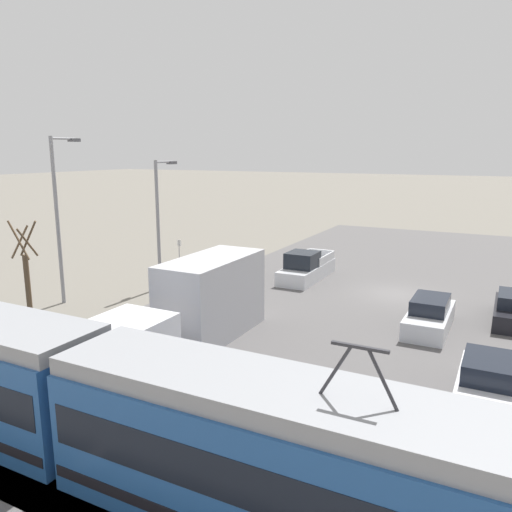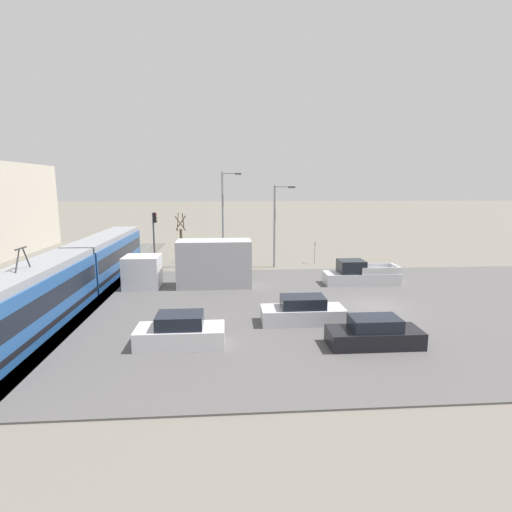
{
  "view_description": "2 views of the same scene",
  "coord_description": "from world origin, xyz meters",
  "px_view_note": "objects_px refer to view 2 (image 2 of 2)",
  "views": [
    {
      "loc": [
        -5.44,
        28.27,
        8.1
      ],
      "look_at": [
        5.04,
        7.72,
        3.27
      ],
      "focal_mm": 35.0,
      "sensor_mm": 36.0,
      "label": 1
    },
    {
      "loc": [
        -23.77,
        9.29,
        7.73
      ],
      "look_at": [
        3.12,
        7.34,
        2.86
      ],
      "focal_mm": 28.0,
      "sensor_mm": 36.0,
      "label": 2
    }
  ],
  "objects_px": {
    "light_rail_tram": "(77,273)",
    "box_truck": "(197,265)",
    "pickup_truck": "(359,275)",
    "sedan_car_1": "(180,332)",
    "street_lamp_mid_block": "(277,220)",
    "no_parking_sign": "(315,250)",
    "street_tree": "(181,243)",
    "traffic_light_pole": "(154,231)",
    "street_lamp_near_crossing": "(225,211)",
    "sedan_car_0": "(303,312)",
    "sedan_car_2": "(374,334)"
  },
  "relations": [
    {
      "from": "sedan_car_2",
      "to": "street_lamp_mid_block",
      "type": "distance_m",
      "value": 19.6
    },
    {
      "from": "sedan_car_1",
      "to": "sedan_car_2",
      "type": "xyz_separation_m",
      "value": [
        -0.75,
        -9.28,
        -0.06
      ]
    },
    {
      "from": "street_tree",
      "to": "light_rail_tram",
      "type": "bearing_deg",
      "value": 148.11
    },
    {
      "from": "pickup_truck",
      "to": "traffic_light_pole",
      "type": "bearing_deg",
      "value": 63.24
    },
    {
      "from": "light_rail_tram",
      "to": "box_truck",
      "type": "xyz_separation_m",
      "value": [
        2.02,
        -8.05,
        -0.01
      ]
    },
    {
      "from": "sedan_car_1",
      "to": "street_lamp_mid_block",
      "type": "height_order",
      "value": "street_lamp_mid_block"
    },
    {
      "from": "box_truck",
      "to": "street_lamp_near_crossing",
      "type": "distance_m",
      "value": 10.69
    },
    {
      "from": "pickup_truck",
      "to": "sedan_car_1",
      "type": "relative_size",
      "value": 1.35
    },
    {
      "from": "traffic_light_pole",
      "to": "street_lamp_near_crossing",
      "type": "distance_m",
      "value": 7.04
    },
    {
      "from": "pickup_truck",
      "to": "sedan_car_2",
      "type": "distance_m",
      "value": 12.37
    },
    {
      "from": "sedan_car_1",
      "to": "street_lamp_near_crossing",
      "type": "relative_size",
      "value": 0.47
    },
    {
      "from": "no_parking_sign",
      "to": "traffic_light_pole",
      "type": "bearing_deg",
      "value": 90.41
    },
    {
      "from": "sedan_car_2",
      "to": "traffic_light_pole",
      "type": "height_order",
      "value": "traffic_light_pole"
    },
    {
      "from": "sedan_car_0",
      "to": "street_tree",
      "type": "bearing_deg",
      "value": 27.57
    },
    {
      "from": "street_lamp_near_crossing",
      "to": "no_parking_sign",
      "type": "relative_size",
      "value": 4.08
    },
    {
      "from": "sedan_car_1",
      "to": "no_parking_sign",
      "type": "relative_size",
      "value": 1.94
    },
    {
      "from": "sedan_car_2",
      "to": "street_tree",
      "type": "xyz_separation_m",
      "value": [
        19.7,
        11.28,
        1.68
      ]
    },
    {
      "from": "light_rail_tram",
      "to": "street_tree",
      "type": "distance_m",
      "value": 11.45
    },
    {
      "from": "sedan_car_0",
      "to": "street_lamp_near_crossing",
      "type": "relative_size",
      "value": 0.52
    },
    {
      "from": "pickup_truck",
      "to": "street_lamp_mid_block",
      "type": "distance_m",
      "value": 9.79
    },
    {
      "from": "light_rail_tram",
      "to": "no_parking_sign",
      "type": "xyz_separation_m",
      "value": [
        10.69,
        -18.97,
        -0.38
      ]
    },
    {
      "from": "light_rail_tram",
      "to": "traffic_light_pole",
      "type": "height_order",
      "value": "traffic_light_pole"
    },
    {
      "from": "sedan_car_1",
      "to": "sedan_car_0",
      "type": "bearing_deg",
      "value": -67.04
    },
    {
      "from": "pickup_truck",
      "to": "street_lamp_near_crossing",
      "type": "height_order",
      "value": "street_lamp_near_crossing"
    },
    {
      "from": "box_truck",
      "to": "sedan_car_1",
      "type": "xyz_separation_m",
      "value": [
        -11.27,
        0.01,
        -0.98
      ]
    },
    {
      "from": "sedan_car_2",
      "to": "street_lamp_mid_block",
      "type": "height_order",
      "value": "street_lamp_mid_block"
    },
    {
      "from": "sedan_car_1",
      "to": "no_parking_sign",
      "type": "height_order",
      "value": "no_parking_sign"
    },
    {
      "from": "street_lamp_mid_block",
      "to": "sedan_car_2",
      "type": "bearing_deg",
      "value": -172.96
    },
    {
      "from": "sedan_car_0",
      "to": "street_lamp_near_crossing",
      "type": "distance_m",
      "value": 19.47
    },
    {
      "from": "sedan_car_2",
      "to": "street_tree",
      "type": "height_order",
      "value": "street_tree"
    },
    {
      "from": "box_truck",
      "to": "pickup_truck",
      "type": "distance_m",
      "value": 12.55
    },
    {
      "from": "pickup_truck",
      "to": "street_lamp_near_crossing",
      "type": "distance_m",
      "value": 15.09
    },
    {
      "from": "street_lamp_near_crossing",
      "to": "sedan_car_2",
      "type": "bearing_deg",
      "value": -161.86
    },
    {
      "from": "box_truck",
      "to": "pickup_truck",
      "type": "height_order",
      "value": "box_truck"
    },
    {
      "from": "sedan_car_1",
      "to": "street_tree",
      "type": "height_order",
      "value": "street_tree"
    },
    {
      "from": "street_tree",
      "to": "traffic_light_pole",
      "type": "bearing_deg",
      "value": 71.4
    },
    {
      "from": "street_lamp_near_crossing",
      "to": "traffic_light_pole",
      "type": "bearing_deg",
      "value": 101.66
    },
    {
      "from": "light_rail_tram",
      "to": "sedan_car_1",
      "type": "height_order",
      "value": "light_rail_tram"
    },
    {
      "from": "sedan_car_2",
      "to": "traffic_light_pole",
      "type": "xyz_separation_m",
      "value": [
        20.57,
        13.86,
        2.64
      ]
    },
    {
      "from": "sedan_car_1",
      "to": "street_lamp_near_crossing",
      "type": "distance_m",
      "value": 21.74
    },
    {
      "from": "traffic_light_pole",
      "to": "street_tree",
      "type": "relative_size",
      "value": 0.99
    },
    {
      "from": "street_tree",
      "to": "street_lamp_near_crossing",
      "type": "xyz_separation_m",
      "value": [
        2.24,
        -4.09,
        2.74
      ]
    },
    {
      "from": "sedan_car_1",
      "to": "street_lamp_near_crossing",
      "type": "bearing_deg",
      "value": -5.62
    },
    {
      "from": "pickup_truck",
      "to": "no_parking_sign",
      "type": "distance_m",
      "value": 8.9
    },
    {
      "from": "box_truck",
      "to": "street_lamp_mid_block",
      "type": "distance_m",
      "value": 10.26
    },
    {
      "from": "light_rail_tram",
      "to": "box_truck",
      "type": "distance_m",
      "value": 8.3
    },
    {
      "from": "street_tree",
      "to": "street_lamp_near_crossing",
      "type": "height_order",
      "value": "street_lamp_near_crossing"
    },
    {
      "from": "box_truck",
      "to": "sedan_car_0",
      "type": "height_order",
      "value": "box_truck"
    },
    {
      "from": "box_truck",
      "to": "street_lamp_mid_block",
      "type": "relative_size",
      "value": 1.24
    },
    {
      "from": "sedan_car_0",
      "to": "sedan_car_1",
      "type": "distance_m",
      "value": 7.02
    }
  ]
}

